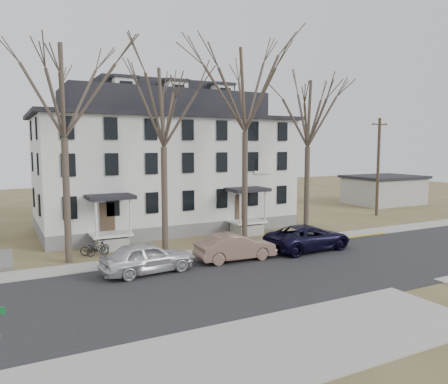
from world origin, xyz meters
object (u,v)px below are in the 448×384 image
car_silver (147,258)px  car_tan (235,247)px  boarding_house (165,163)px  bicycle_left (94,249)px  utility_pole_far (378,166)px  bicycle_right (98,248)px  car_navy (308,238)px  tree_mid_right (308,109)px  tree_far_left (62,84)px  tree_center (245,84)px  tree_mid_left (163,102)px

car_silver → car_tan: car_silver is taller
boarding_house → bicycle_left: size_ratio=11.83×
utility_pole_far → bicycle_right: bearing=-172.7°
boarding_house → bicycle_left: boarding_house is taller
boarding_house → car_navy: boarding_house is taller
tree_mid_right → car_navy: (-3.11, -4.20, -8.78)m
car_tan → tree_far_left: bearing=66.6°
car_tan → car_navy: car_navy is taller
boarding_house → tree_mid_right: bearing=-43.8°
utility_pole_far → bicycle_left: utility_pole_far is taller
utility_pole_far → car_silver: 27.78m
tree_center → car_navy: size_ratio=2.49×
tree_center → utility_pole_far: (17.50, 4.20, -6.18)m
tree_center → bicycle_left: 14.87m
tree_far_left → car_silver: 11.00m
tree_mid_right → car_navy: tree_mid_right is taller
tree_mid_left → car_silver: tree_mid_left is taller
bicycle_right → tree_mid_left: bearing=-120.5°
car_silver → bicycle_left: (-1.77, 5.09, -0.39)m
bicycle_left → bicycle_right: size_ratio=1.09×
tree_far_left → car_tan: tree_far_left is taller
boarding_house → utility_pole_far: bearing=-10.9°
tree_mid_right → utility_pole_far: bearing=19.3°
tree_center → bicycle_right: tree_center is taller
tree_far_left → boarding_house: bearing=42.2°
tree_center → car_silver: size_ratio=2.95×
tree_center → car_navy: bearing=-60.3°
tree_center → bicycle_left: tree_center is taller
tree_mid_left → boarding_house: bearing=69.8°
tree_mid_right → car_tan: bearing=-153.7°
boarding_house → tree_far_left: (-9.00, -8.15, 4.96)m
bicycle_left → car_navy: bearing=-87.5°
tree_far_left → car_silver: size_ratio=2.75×
car_tan → bicycle_left: car_tan is taller
tree_mid_right → car_tan: tree_mid_right is taller
bicycle_right → tree_mid_right: bearing=-113.8°
tree_mid_left → bicycle_left: 10.16m
tree_center → tree_mid_right: tree_center is taller
car_navy → tree_far_left: bearing=71.0°
tree_mid_left → car_navy: (8.39, -4.20, -8.78)m
car_navy → bicycle_right: car_navy is taller
car_navy → car_tan: bearing=87.9°
car_navy → bicycle_right: 13.47m
boarding_house → bicycle_right: boarding_house is taller
tree_center → bicycle_left: (-10.38, 0.70, -10.62)m
car_tan → bicycle_left: bearing=57.9°
tree_mid_left → car_tan: size_ratio=2.62×
bicycle_left → tree_center: bearing=-70.4°
car_tan → tree_mid_right: bearing=-61.6°
utility_pole_far → tree_mid_right: bearing=-160.7°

